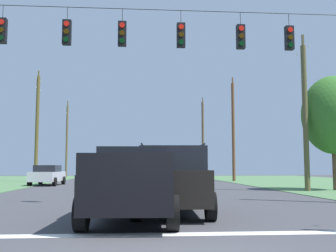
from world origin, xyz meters
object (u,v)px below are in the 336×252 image
suv_black (171,179)px  utility_pole_distant_right (37,126)px  distant_car_oncoming (47,175)px  overhead_signal_span (154,83)px  utility_pole_mid_right (305,115)px  distant_car_crossing_white (109,177)px  utility_pole_far_right (233,130)px  utility_pole_near_left (203,138)px  utility_pole_distant_left (67,139)px  pickup_truck (132,184)px  tree_roadside_right (334,115)px

suv_black → utility_pole_distant_right: (-10.38, 26.87, 4.14)m
suv_black → distant_car_oncoming: (-7.76, 19.55, -0.27)m
overhead_signal_span → utility_pole_mid_right: 12.02m
distant_car_oncoming → utility_pole_distant_right: utility_pole_distant_right is taller
overhead_signal_span → distant_car_crossing_white: size_ratio=3.92×
distant_car_oncoming → utility_pole_far_right: bearing=24.1°
utility_pole_near_left → utility_pole_distant_right: bearing=-136.6°
suv_black → distant_car_oncoming: 21.03m
utility_pole_far_right → utility_pole_near_left: 17.75m
utility_pole_mid_right → utility_pole_distant_left: 38.87m
pickup_truck → utility_pole_far_right: (9.56, 28.08, 3.99)m
distant_car_oncoming → utility_pole_distant_right: size_ratio=0.42×
utility_pole_far_right → utility_pole_distant_right: 18.79m
suv_black → distant_car_crossing_white: bearing=101.6°
utility_pole_mid_right → tree_roadside_right: utility_pole_mid_right is taller
overhead_signal_span → utility_pole_distant_right: bearing=112.6°
distant_car_crossing_white → utility_pole_near_left: 33.37m
overhead_signal_span → distant_car_oncoming: (-7.35, 16.69, -3.78)m
utility_pole_near_left → utility_pole_mid_right: bearing=-89.2°
distant_car_crossing_white → utility_pole_distant_left: size_ratio=0.42×
distant_car_oncoming → suv_black: bearing=-68.4°
utility_pole_near_left → tree_roadside_right: size_ratio=1.62×
utility_pole_mid_right → tree_roadside_right: size_ratio=1.34×
suv_black → tree_roadside_right: tree_roadside_right is taller
utility_pole_distant_left → tree_roadside_right: (21.31, -33.08, -0.69)m
utility_pole_far_right → utility_pole_distant_left: bearing=137.1°
utility_pole_distant_left → distant_car_crossing_white: bearing=-76.0°
overhead_signal_span → utility_pole_near_left: 42.60m
utility_pole_mid_right → utility_pole_distant_right: 25.14m
overhead_signal_span → utility_pole_near_left: (8.73, 41.68, 0.82)m
distant_car_crossing_white → pickup_truck: bearing=-83.8°
distant_car_crossing_white → distant_car_oncoming: same height
distant_car_oncoming → tree_roadside_right: size_ratio=0.63×
pickup_truck → tree_roadside_right: (11.98, 12.57, 3.55)m
suv_black → utility_pole_distant_left: 45.78m
utility_pole_mid_right → utility_pole_far_right: bearing=91.3°
utility_pole_far_right → utility_pole_near_left: (-0.08, 17.75, 0.44)m
utility_pole_near_left → utility_pole_distant_right: (-18.71, -17.67, -0.18)m
utility_pole_near_left → utility_pole_distant_left: bearing=-179.5°
distant_car_oncoming → utility_pole_near_left: 30.07m
distant_car_oncoming → utility_pole_mid_right: bearing=-28.4°
utility_pole_distant_right → tree_roadside_right: 26.33m
pickup_truck → distant_car_oncoming: (-6.60, 20.83, -0.18)m
overhead_signal_span → utility_pole_near_left: utility_pole_near_left is taller
utility_pole_far_right → distant_car_oncoming: bearing=-155.9°
utility_pole_near_left → suv_black: bearing=-100.6°
utility_pole_near_left → overhead_signal_span: bearing=-101.8°
overhead_signal_span → tree_roadside_right: size_ratio=2.48×
utility_pole_distant_right → suv_black: bearing=-68.9°
overhead_signal_span → pickup_truck: bearing=-100.3°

